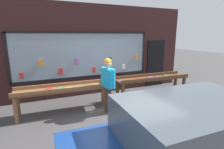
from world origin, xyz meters
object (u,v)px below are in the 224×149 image
object	(u,v)px
person_browsing	(108,81)
display_table_left	(64,91)
small_dog	(122,105)
display_table_right	(152,80)
parked_car	(191,141)

from	to	relation	value
person_browsing	display_table_left	bearing A→B (deg)	56.78
display_table_left	small_dog	world-z (taller)	display_table_left
display_table_right	person_browsing	bearing A→B (deg)	-165.37
display_table_right	small_dog	bearing A→B (deg)	-154.52
person_browsing	parked_car	size ratio (longest dim) A/B	0.42
parked_car	person_browsing	bearing A→B (deg)	95.61
display_table_left	parked_car	size ratio (longest dim) A/B	0.71
small_dog	parked_car	xyz separation A→B (m)	(-0.17, -2.67, 0.46)
display_table_left	person_browsing	distance (m)	1.35
small_dog	display_table_left	bearing A→B (deg)	69.05
display_table_left	person_browsing	bearing A→B (deg)	-23.42
display_table_right	small_dog	xyz separation A→B (m)	(-1.65, -0.79, -0.43)
person_browsing	parked_car	distance (m)	2.94
display_table_right	parked_car	distance (m)	3.90
display_table_left	small_dog	xyz separation A→B (m)	(1.57, -0.79, -0.43)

